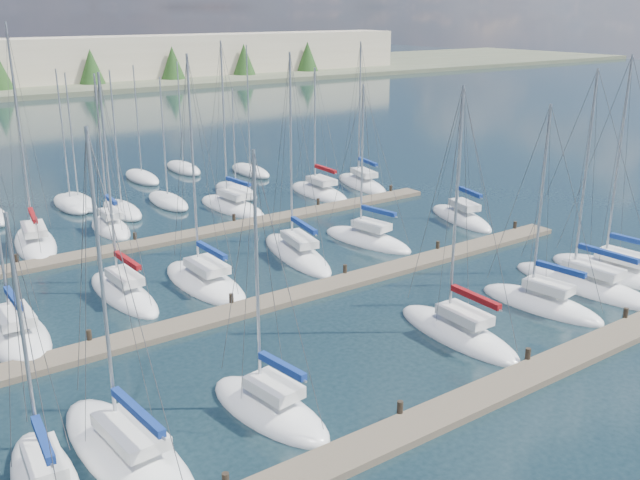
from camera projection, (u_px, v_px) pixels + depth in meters
ground at (66, 166)px, 75.27m from camera, size 400.00×400.00×0.00m
dock_near at (483, 396)px, 30.52m from camera, size 44.00×1.93×1.10m
dock_mid at (300, 294)px, 41.32m from camera, size 44.00×1.93×1.10m
dock_far at (192, 235)px, 52.11m from camera, size 44.00×1.93×1.10m
sailboat_g at (615, 273)px, 44.61m from camera, size 3.77×8.77×14.17m
sailboat_r at (362, 184)px, 66.91m from camera, size 4.04×8.78×13.85m
sailboat_i at (123, 293)px, 41.33m from camera, size 2.55×8.26×13.47m
sailboat_q at (319, 193)px, 63.90m from camera, size 3.25×8.24×11.83m
sailboat_b at (128, 453)px, 26.57m from camera, size 3.62×9.74×13.03m
sailboat_p at (232, 207)px, 59.32m from camera, size 3.44×8.64×14.27m
sailboat_d at (458, 333)px, 36.32m from camera, size 2.79×8.18×13.30m
sailboat_j at (205, 282)px, 43.05m from camera, size 3.06×8.60×14.31m
sailboat_c at (269, 409)px, 29.45m from camera, size 3.41×7.12×11.71m
sailboat_o at (111, 227)px, 53.72m from camera, size 2.76×6.52×12.26m
sailboat_e at (541, 304)px, 39.87m from camera, size 3.39×7.65×11.98m
sailboat_k at (297, 254)px, 47.98m from camera, size 4.17×9.65×14.09m
sailboat_m at (461, 218)px, 56.13m from camera, size 4.04×7.94×10.84m
sailboat_n at (35, 243)px, 50.16m from camera, size 4.08×9.23×15.88m
sailboat_h at (15, 335)px, 36.15m from camera, size 3.22×8.01×13.36m
sailboat_l at (367, 240)px, 50.88m from camera, size 3.81×8.00×11.81m
sailboat_f at (585, 285)px, 42.58m from camera, size 3.12×9.68×13.55m
distant_boats at (73, 202)px, 60.25m from camera, size 36.93×20.75×13.30m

